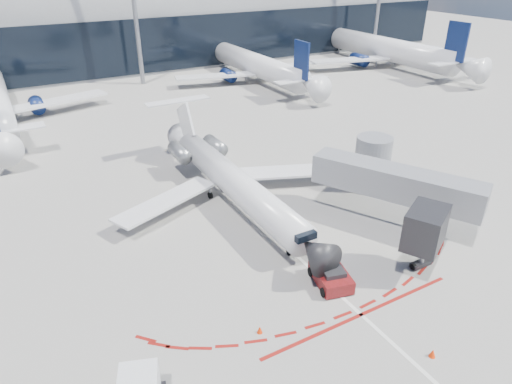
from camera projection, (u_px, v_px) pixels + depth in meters
ground at (264, 226)px, 36.12m from camera, size 260.00×260.00×0.00m
apron_centerline at (252, 215)px, 37.66m from camera, size 0.25×40.00×0.01m
apron_stop_bar at (361, 315)px, 27.26m from camera, size 14.00×0.25×0.01m
terminal_building at (82, 19)px, 82.20m from camera, size 150.00×24.15×24.00m
jet_bridge at (388, 180)px, 36.66m from camera, size 10.03×15.20×4.90m
light_mast_centre at (134, 2)px, 69.45m from camera, size 0.70×0.70×25.00m
regional_jet at (230, 178)px, 38.87m from camera, size 20.94×25.82×6.47m
pushback_tug at (331, 276)px, 29.59m from camera, size 2.74×5.09×1.30m
ramp_worker at (422, 254)px, 31.33m from camera, size 0.71×0.57×1.68m
safety_cone_left at (260, 330)px, 25.87m from camera, size 0.33×0.33×0.46m
safety_cone_right at (433, 353)px, 24.32m from camera, size 0.36×0.36×0.50m
bg_airliner_2 at (254, 48)px, 75.21m from camera, size 32.26×34.16×10.44m
bg_airliner_3 at (385, 32)px, 85.29m from camera, size 37.19×39.38×12.03m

